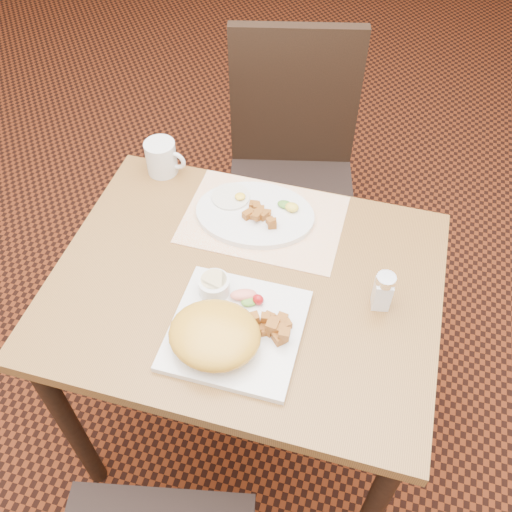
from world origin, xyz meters
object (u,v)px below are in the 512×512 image
object	(u,v)px
table	(245,309)
plate_oval	(255,214)
chair_far	(292,164)
coffee_mug	(162,158)
plate_square	(236,330)
salt_shaker	(383,291)

from	to	relation	value
table	plate_oval	distance (m)	0.24
chair_far	coffee_mug	size ratio (longest dim) A/B	8.43
table	chair_far	xyz separation A→B (m)	(-0.04, 0.68, -0.10)
table	plate_square	distance (m)	0.18
plate_square	table	bearing A→B (deg)	98.59
plate_oval	coffee_mug	world-z (taller)	coffee_mug
table	chair_far	size ratio (longest dim) A/B	0.93
coffee_mug	plate_square	bearing A→B (deg)	-52.55
plate_oval	salt_shaker	distance (m)	0.40
coffee_mug	salt_shaker	bearing A→B (deg)	-24.88
plate_square	chair_far	bearing A→B (deg)	93.98
table	plate_oval	xyz separation A→B (m)	(-0.03, 0.21, 0.12)
coffee_mug	table	bearing A→B (deg)	-43.95
coffee_mug	chair_far	bearing A→B (deg)	51.88
chair_far	salt_shaker	bearing A→B (deg)	104.37
salt_shaker	plate_square	bearing A→B (deg)	-151.69
plate_oval	salt_shaker	world-z (taller)	salt_shaker
chair_far	coffee_mug	bearing A→B (deg)	38.60
coffee_mug	plate_oval	bearing A→B (deg)	-19.81
plate_square	salt_shaker	distance (m)	0.33
table	plate_square	xyz separation A→B (m)	(0.02, -0.14, 0.12)
salt_shaker	chair_far	bearing A→B (deg)	117.65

